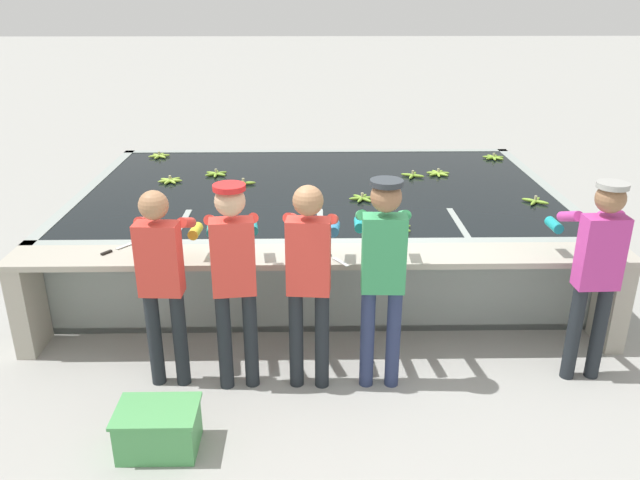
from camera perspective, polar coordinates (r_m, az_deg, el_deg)
ground_plane at (r=5.39m, az=0.21°, el=-10.80°), size 80.00×80.00×0.00m
wash_tank at (r=7.13m, az=-0.13°, el=1.53°), size 5.22×3.41×0.88m
work_ledge at (r=5.28m, az=0.17°, el=-3.61°), size 5.22×0.45×0.88m
worker_0 at (r=4.81m, az=-14.25°, el=-2.85°), size 0.43×0.72×1.60m
worker_1 at (r=4.66m, az=-7.90°, el=-2.52°), size 0.46×0.74×1.66m
worker_2 at (r=4.63m, az=-1.01°, el=-2.72°), size 0.45×0.73×1.65m
worker_3 at (r=4.64m, az=5.78°, el=-2.23°), size 0.42×0.73×1.69m
worker_4 at (r=5.17m, az=23.96°, el=-1.93°), size 0.42×0.72×1.63m
banana_bunch_floating_0 at (r=5.75m, az=7.08°, el=1.12°), size 0.27×0.28×0.08m
banana_bunch_floating_1 at (r=8.49m, az=15.59°, el=7.29°), size 0.28×0.28×0.08m
banana_bunch_floating_2 at (r=7.58m, az=10.76°, el=6.01°), size 0.28×0.28×0.08m
banana_bunch_floating_3 at (r=7.11m, az=-7.02°, el=5.18°), size 0.28×0.28×0.08m
banana_bunch_floating_4 at (r=7.45m, az=8.47°, el=5.88°), size 0.27×0.27×0.08m
banana_bunch_floating_5 at (r=8.53m, az=-14.49°, el=7.46°), size 0.28×0.28×0.08m
banana_bunch_floating_6 at (r=6.55m, az=3.88°, el=3.84°), size 0.28×0.27×0.08m
banana_bunch_floating_7 at (r=7.53m, az=-9.48°, el=6.00°), size 0.26×0.28×0.08m
banana_bunch_floating_8 at (r=7.36m, az=-13.53°, el=5.32°), size 0.28×0.28×0.08m
banana_bunch_floating_9 at (r=6.81m, az=19.08°, el=3.38°), size 0.25×0.25×0.08m
knife_0 at (r=5.52m, az=-18.35°, el=-0.87°), size 0.23×0.30×0.02m
knife_1 at (r=5.11m, az=1.07°, el=-1.51°), size 0.21×0.31×0.02m
crate at (r=4.52m, az=-14.55°, el=-16.38°), size 0.55×0.39×0.32m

